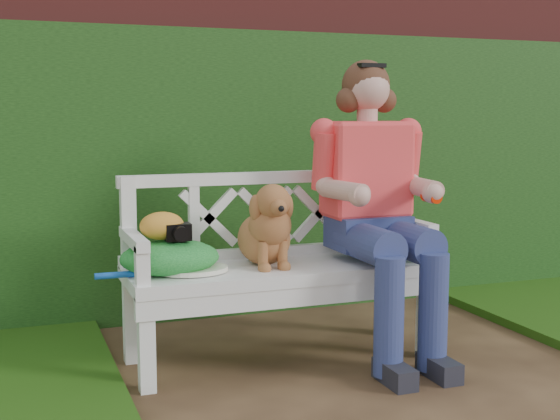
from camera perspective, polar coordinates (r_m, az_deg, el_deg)
name	(u,v)px	position (r m, az deg, el deg)	size (l,w,h in m)	color
ground	(408,405)	(3.29, 9.74, -14.40)	(60.00, 60.00, 0.00)	#322115
brick_wall	(261,132)	(4.80, -1.47, 5.99)	(10.00, 0.30, 2.20)	maroon
ivy_hedge	(273,173)	(4.60, -0.57, 2.82)	(10.00, 0.18, 1.70)	#295C1D
garden_bench	(280,312)	(3.73, 0.00, -7.80)	(1.58, 0.60, 0.48)	white
seated_woman	(371,206)	(3.80, 6.91, 0.28)	(0.63, 0.84, 1.50)	#DA394D
dog	(266,224)	(3.62, -1.09, -1.04)	(0.28, 0.37, 0.41)	olive
tennis_racket	(186,270)	(3.50, -7.19, -4.55)	(0.64, 0.27, 0.03)	silver
green_bag	(170,257)	(3.50, -8.39, -3.53)	(0.46, 0.36, 0.16)	#137D21
camera_item	(178,232)	(3.46, -7.80, -1.66)	(0.12, 0.09, 0.08)	black
baseball_glove	(162,226)	(3.48, -8.99, -1.20)	(0.21, 0.15, 0.13)	orange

